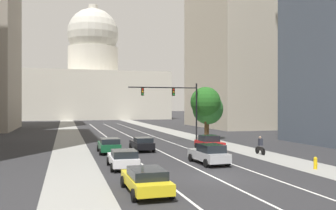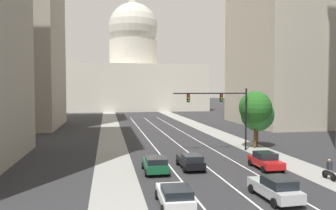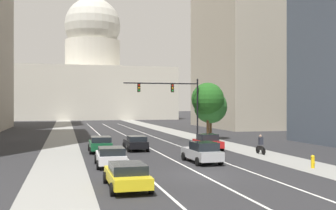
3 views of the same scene
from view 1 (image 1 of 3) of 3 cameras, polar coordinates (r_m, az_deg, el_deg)
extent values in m
plane|color=#2B2B2D|center=(62.55, -7.32, -4.27)|extent=(400.00, 400.00, 0.00)
cube|color=gray|center=(56.88, -15.24, -4.69)|extent=(3.64, 130.00, 0.01)
cube|color=gray|center=(59.63, 1.67, -4.47)|extent=(3.64, 130.00, 0.01)
cube|color=white|center=(47.28, -8.72, -5.64)|extent=(0.16, 90.00, 0.01)
cube|color=white|center=(47.82, -4.64, -5.58)|extent=(0.16, 90.00, 0.01)
cube|color=white|center=(48.60, -0.67, -5.49)|extent=(0.16, 90.00, 0.01)
cube|color=#B7AD99|center=(81.56, 10.31, 15.30)|extent=(14.34, 23.97, 52.34)
cube|color=beige|center=(125.78, -11.63, 1.40)|extent=(47.75, 26.14, 15.40)
cylinder|color=beige|center=(126.64, -11.63, 6.85)|extent=(16.59, 16.59, 8.66)
sphere|color=beige|center=(128.02, -11.63, 10.85)|extent=(16.99, 16.99, 16.99)
cylinder|color=beige|center=(129.68, -11.63, 14.17)|extent=(3.06, 3.06, 4.25)
cube|color=#14512D|center=(36.04, -9.22, -6.38)|extent=(1.92, 4.26, 0.68)
cube|color=black|center=(35.19, -9.09, -5.57)|extent=(1.74, 2.24, 0.50)
cylinder|color=black|center=(37.42, -10.88, -6.66)|extent=(0.23, 0.64, 0.64)
cylinder|color=black|center=(37.60, -8.03, -6.63)|extent=(0.23, 0.64, 0.64)
cylinder|color=black|center=(34.57, -10.52, -7.22)|extent=(0.23, 0.64, 0.64)
cylinder|color=black|center=(34.77, -7.44, -7.18)|extent=(0.23, 0.64, 0.64)
cube|color=silver|center=(27.43, -7.08, -8.48)|extent=(1.98, 4.43, 0.60)
cube|color=black|center=(26.57, -6.86, -7.56)|extent=(1.77, 2.17, 0.50)
cylinder|color=black|center=(28.84, -9.32, -8.66)|extent=(0.24, 0.65, 0.64)
cylinder|color=black|center=(29.07, -5.62, -8.60)|extent=(0.24, 0.65, 0.64)
cylinder|color=black|center=(25.92, -8.73, -9.65)|extent=(0.24, 0.65, 0.64)
cylinder|color=black|center=(26.16, -4.61, -9.56)|extent=(0.24, 0.65, 0.64)
cube|color=black|center=(37.40, -4.14, -6.18)|extent=(1.78, 4.46, 0.63)
cube|color=black|center=(36.60, -3.89, -5.45)|extent=(1.63, 2.02, 0.46)
cylinder|color=black|center=(38.75, -5.88, -6.43)|extent=(0.22, 0.64, 0.64)
cylinder|color=black|center=(39.09, -3.31, -6.38)|extent=(0.22, 0.64, 0.64)
cylinder|color=black|center=(35.79, -5.04, -6.97)|extent=(0.22, 0.64, 0.64)
cylinder|color=black|center=(36.16, -2.27, -6.90)|extent=(0.22, 0.64, 0.64)
cube|color=red|center=(38.03, 6.49, -6.09)|extent=(1.83, 4.11, 0.62)
cube|color=black|center=(38.09, 6.42, -5.17)|extent=(1.68, 1.94, 0.59)
cylinder|color=black|center=(39.04, 4.47, -6.38)|extent=(0.22, 0.64, 0.64)
cylinder|color=black|center=(39.70, 6.95, -6.28)|extent=(0.22, 0.64, 0.64)
cylinder|color=black|center=(36.45, 5.99, -6.84)|extent=(0.22, 0.64, 0.64)
cylinder|color=black|center=(37.15, 8.62, -6.71)|extent=(0.22, 0.64, 0.64)
cube|color=#B2B5BA|center=(29.32, 6.33, -7.85)|extent=(1.95, 4.60, 0.68)
cube|color=black|center=(28.74, 6.78, -6.72)|extent=(1.71, 2.17, 0.60)
cylinder|color=black|center=(30.43, 3.58, -8.21)|extent=(0.25, 0.65, 0.64)
cylinder|color=black|center=(31.12, 6.63, -8.03)|extent=(0.25, 0.65, 0.64)
cylinder|color=black|center=(27.62, 5.99, -9.05)|extent=(0.25, 0.65, 0.64)
cylinder|color=black|center=(28.38, 9.28, -8.81)|extent=(0.25, 0.65, 0.64)
cube|color=yellow|center=(19.80, -3.52, -11.86)|extent=(1.91, 4.80, 0.56)
cube|color=black|center=(19.39, -3.31, -10.58)|extent=(1.74, 2.45, 0.47)
cylinder|color=black|center=(21.25, -7.04, -11.81)|extent=(0.22, 0.64, 0.64)
cylinder|color=black|center=(21.62, -2.02, -11.60)|extent=(0.22, 0.64, 0.64)
cylinder|color=black|center=(18.12, -5.34, -13.89)|extent=(0.22, 0.64, 0.64)
cylinder|color=black|center=(18.56, 0.53, -13.55)|extent=(0.22, 0.64, 0.64)
cylinder|color=black|center=(47.18, 4.47, -1.13)|extent=(0.20, 0.20, 7.45)
cylinder|color=black|center=(45.87, -0.75, 2.75)|extent=(8.89, 0.14, 0.14)
cube|color=black|center=(46.21, 0.85, 2.04)|extent=(0.32, 0.28, 0.96)
sphere|color=red|center=(46.08, 0.90, 2.42)|extent=(0.20, 0.20, 0.20)
sphere|color=orange|center=(46.07, 0.90, 2.05)|extent=(0.20, 0.20, 0.20)
sphere|color=green|center=(46.06, 0.90, 1.68)|extent=(0.20, 0.20, 0.20)
cube|color=black|center=(45.23, -4.02, 2.09)|extent=(0.32, 0.28, 0.96)
sphere|color=red|center=(45.09, -3.98, 2.48)|extent=(0.20, 0.20, 0.20)
sphere|color=orange|center=(45.08, -3.98, 2.10)|extent=(0.20, 0.20, 0.20)
sphere|color=green|center=(45.07, -3.98, 1.71)|extent=(0.20, 0.20, 0.20)
cylinder|color=yellow|center=(28.80, 22.06, -8.62)|extent=(0.26, 0.26, 0.70)
sphere|color=yellow|center=(28.74, 22.06, -7.77)|extent=(0.26, 0.26, 0.26)
cylinder|color=yellow|center=(28.68, 22.26, -8.59)|extent=(0.10, 0.12, 0.10)
cylinder|color=black|center=(35.13, 14.66, -7.08)|extent=(0.07, 0.66, 0.66)
cylinder|color=black|center=(36.01, 13.78, -6.91)|extent=(0.07, 0.66, 0.66)
cube|color=black|center=(35.55, 14.22, -6.64)|extent=(0.08, 1.00, 0.36)
cube|color=#262833|center=(35.44, 14.26, -5.64)|extent=(0.37, 0.29, 0.64)
sphere|color=tan|center=(35.46, 14.20, -4.94)|extent=(0.22, 0.22, 0.22)
cylinder|color=#51381E|center=(48.97, 5.89, -3.32)|extent=(0.32, 0.32, 3.64)
sphere|color=#235D1E|center=(48.89, 5.89, 0.48)|extent=(4.06, 4.06, 4.06)
cylinder|color=#51381E|center=(50.04, 6.25, -3.82)|extent=(0.32, 0.32, 2.65)
sphere|color=#2D6E2C|center=(49.93, 6.25, -0.61)|extent=(4.20, 4.20, 4.20)
camera|label=2|loc=(6.87, -15.86, 23.46)|focal=36.06mm
camera|label=3|loc=(2.46, 139.26, -7.30)|focal=43.65mm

